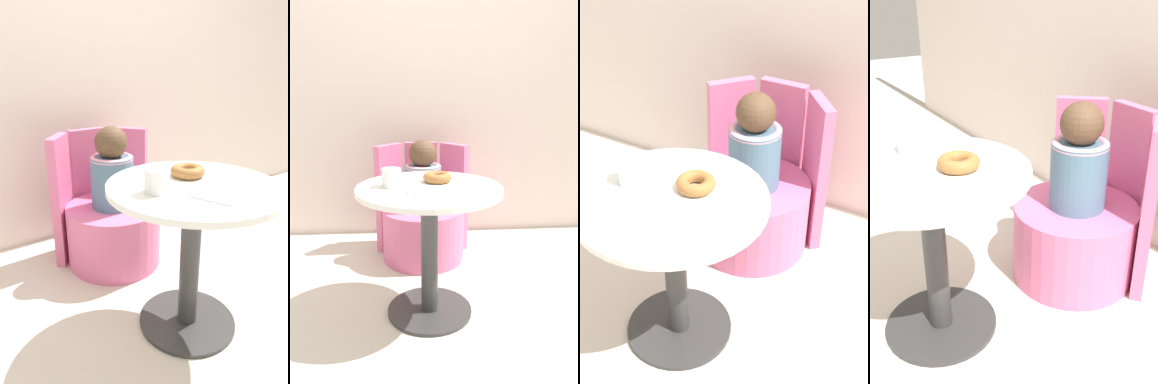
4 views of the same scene
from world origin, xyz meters
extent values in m
plane|color=beige|center=(0.00, 0.00, 0.00)|extent=(12.00, 12.00, 0.00)
cylinder|color=#333333|center=(-0.01, -0.03, 0.01)|extent=(0.42, 0.42, 0.02)
cylinder|color=#333333|center=(-0.01, -0.03, 0.32)|extent=(0.08, 0.08, 0.61)
cylinder|color=white|center=(-0.01, -0.03, 0.64)|extent=(0.68, 0.68, 0.02)
cylinder|color=#DB6693|center=(-0.01, 0.61, 0.17)|extent=(0.53, 0.53, 0.34)
cube|color=#DB6693|center=(-0.01, 0.90, 0.37)|extent=(0.22, 0.05, 0.73)
cube|color=#DB6693|center=(0.21, 0.80, 0.37)|extent=(0.18, 0.20, 0.73)
cube|color=#DB6693|center=(-0.23, 0.80, 0.37)|extent=(0.18, 0.20, 0.73)
cylinder|color=slate|center=(-0.01, 0.61, 0.48)|extent=(0.23, 0.23, 0.28)
torus|color=pink|center=(-0.01, 0.61, 0.61)|extent=(0.23, 0.23, 0.04)
sphere|color=brown|center=(-0.01, 0.61, 0.70)|extent=(0.17, 0.17, 0.17)
torus|color=#9E6633|center=(0.03, 0.06, 0.67)|extent=(0.14, 0.14, 0.05)
cylinder|color=white|center=(-0.18, -0.02, 0.70)|extent=(0.09, 0.09, 0.09)
cube|color=white|center=(-0.02, -0.17, 0.66)|extent=(0.20, 0.20, 0.01)
camera|label=1|loc=(-0.87, -0.94, 1.08)|focal=32.00mm
camera|label=2|loc=(-0.12, -1.69, 1.08)|focal=35.00mm
camera|label=3|loc=(0.88, -1.23, 1.70)|focal=50.00mm
camera|label=4|loc=(1.27, -0.49, 1.23)|focal=42.00mm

